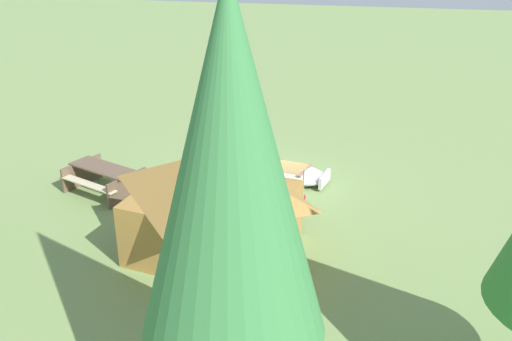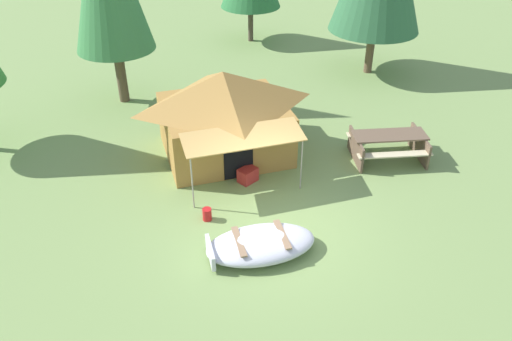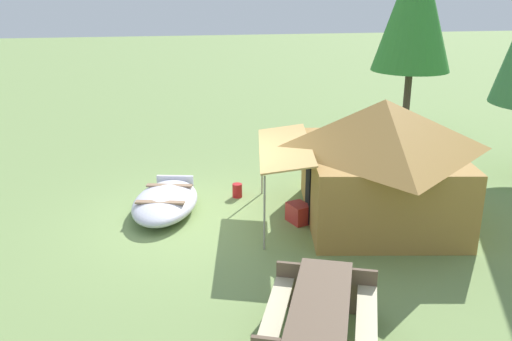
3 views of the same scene
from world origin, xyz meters
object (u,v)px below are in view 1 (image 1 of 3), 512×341
at_px(beached_rowboat, 289,173).
at_px(picnic_table, 104,176).
at_px(cooler_box, 235,211).
at_px(canvas_cabin_tent, 213,201).
at_px(pine_tree_back_right, 231,170).
at_px(fuel_can, 301,201).

distance_m(beached_rowboat, picnic_table, 5.17).
relative_size(beached_rowboat, cooler_box, 5.51).
relative_size(canvas_cabin_tent, cooler_box, 9.27).
distance_m(picnic_table, pine_tree_back_right, 9.46).
distance_m(cooler_box, fuel_can, 1.82).
relative_size(canvas_cabin_tent, pine_tree_back_right, 0.67).
bearing_deg(pine_tree_back_right, picnic_table, -51.22).
distance_m(beached_rowboat, canvas_cabin_tent, 4.36).
height_order(picnic_table, cooler_box, picnic_table).
bearing_deg(beached_rowboat, canvas_cabin_tent, 76.27).
distance_m(canvas_cabin_tent, picnic_table, 4.50).
xyz_separation_m(canvas_cabin_tent, fuel_can, (-1.59, -2.57, -1.09)).
xyz_separation_m(picnic_table, cooler_box, (-3.88, 0.69, -0.29)).
xyz_separation_m(beached_rowboat, canvas_cabin_tent, (1.01, 4.12, 1.01)).
bearing_deg(pine_tree_back_right, beached_rowboat, -85.64).
bearing_deg(picnic_table, fuel_can, -176.69).
height_order(canvas_cabin_tent, fuel_can, canvas_cabin_tent).
relative_size(fuel_can, pine_tree_back_right, 0.05).
bearing_deg(picnic_table, cooler_box, 169.97).
relative_size(beached_rowboat, fuel_can, 8.48).
distance_m(beached_rowboat, fuel_can, 1.66).
bearing_deg(fuel_can, cooler_box, 33.34).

